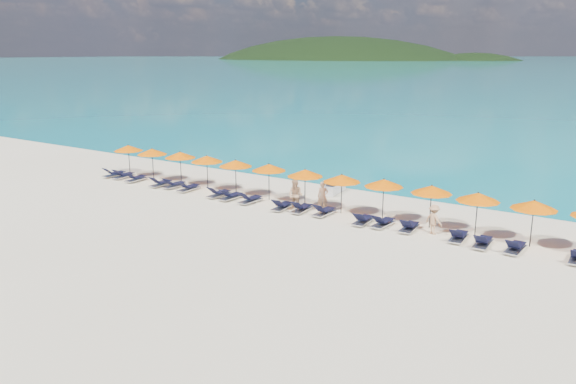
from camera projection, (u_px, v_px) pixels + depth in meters
The scene contains 37 objects.
ground at pixel (256, 226), 29.22m from camera, with size 1400.00×1400.00×0.00m, color beige.
headland_main at pixel (333, 94), 635.40m from camera, with size 374.00×242.00×126.50m.
headland_small at pixel (472, 96), 569.43m from camera, with size 162.00×126.00×85.50m.
jetski at pixel (333, 188), 35.92m from camera, with size 1.14×2.37×0.81m.
beachgoer_a at pixel (323, 197), 31.75m from camera, with size 0.62×0.41×1.70m, color tan.
beachgoer_b at pixel (296, 195), 31.79m from camera, with size 0.89×0.51×1.82m, color tan.
beachgoer_c at pixel (434, 219), 27.75m from camera, with size 0.97×0.45×1.51m, color tan.
umbrella_0 at pixel (128, 148), 40.71m from camera, with size 2.10×2.10×2.28m.
umbrella_1 at pixel (152, 152), 39.24m from camera, with size 2.10×2.10×2.28m.
umbrella_2 at pixel (180, 155), 38.02m from camera, with size 2.10×2.10×2.28m.
umbrella_3 at pixel (207, 159), 36.61m from camera, with size 2.10×2.10×2.28m.
umbrella_4 at pixel (236, 163), 35.16m from camera, with size 2.10×2.10×2.28m.
umbrella_5 at pixel (269, 167), 33.92m from camera, with size 2.10×2.10×2.28m.
umbrella_6 at pixel (305, 173), 32.35m from camera, with size 2.10×2.10×2.28m.
umbrella_7 at pixel (342, 178), 31.01m from camera, with size 2.10×2.10×2.28m.
umbrella_8 at pixel (384, 183), 29.90m from camera, with size 2.10×2.10×2.28m.
umbrella_9 at pixel (432, 190), 28.48m from camera, with size 2.10×2.10×2.28m.
umbrella_10 at pixel (478, 197), 27.02m from camera, with size 2.10×2.10×2.28m.
umbrella_11 at pixel (534, 205), 25.64m from camera, with size 2.10×2.10×2.28m.
lounger_0 at pixel (114, 174), 40.55m from camera, with size 0.74×1.74×0.66m.
lounger_1 at pixel (123, 175), 40.05m from camera, with size 0.66×1.71×0.66m.
lounger_2 at pixel (136, 178), 39.09m from camera, with size 0.70×1.73×0.66m.
lounger_3 at pixel (161, 183), 37.68m from camera, with size 0.65×1.71×0.66m.
lounger_4 at pixel (174, 185), 37.25m from camera, with size 0.76×1.75×0.66m.
lounger_5 at pixel (188, 188), 36.43m from camera, with size 0.64×1.71×0.66m.
lounger_6 at pixel (219, 193), 34.93m from camera, with size 0.75×1.74×0.66m.
lounger_7 at pixel (231, 196), 34.30m from camera, with size 0.71×1.73×0.66m.
lounger_8 at pixel (250, 199), 33.55m from camera, with size 0.71×1.73×0.66m.
lounger_9 at pixel (282, 206), 32.13m from camera, with size 0.77×1.75×0.66m.
lounger_10 at pixel (302, 208), 31.66m from camera, with size 0.73×1.74×0.66m.
lounger_11 at pixel (324, 211), 31.01m from camera, with size 0.68×1.72×0.66m.
lounger_12 at pixel (363, 220), 29.46m from camera, with size 0.71×1.73×0.66m.
lounger_13 at pixel (383, 222), 29.01m from camera, with size 0.75×1.74×0.66m.
lounger_14 at pixel (409, 227), 28.32m from camera, with size 0.72×1.73×0.66m.
lounger_15 at pixel (459, 236), 26.86m from camera, with size 0.73×1.74×0.66m.
lounger_16 at pixel (483, 242), 26.02m from camera, with size 0.69×1.72×0.66m.
lounger_17 at pixel (515, 247), 25.34m from camera, with size 0.70×1.73×0.66m.
Camera 1 is at (16.99, -22.20, 8.83)m, focal length 35.00 mm.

